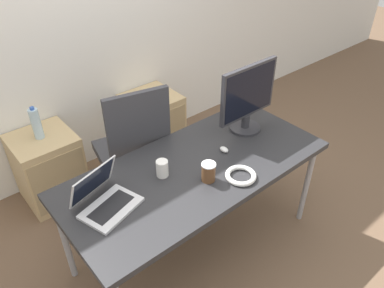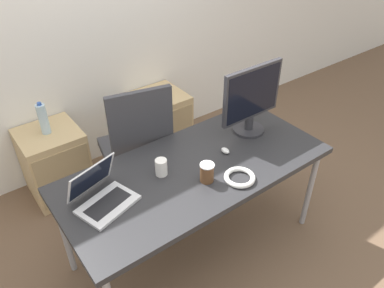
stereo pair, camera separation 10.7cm
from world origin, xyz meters
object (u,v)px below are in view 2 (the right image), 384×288
Objects in this scene: water_bottle at (43,119)px; cable_coil at (240,177)px; monitor at (251,100)px; office_chair at (138,160)px; mouse at (225,151)px; cabinet_right at (160,123)px; laptop_center at (102,195)px; cabinet_left at (55,163)px; coffee_cup_brown at (207,173)px; coffee_cup_white at (161,167)px.

water_bottle is 1.57m from cable_coil.
monitor is at bearing 40.66° from cable_coil.
water_bottle is at bearing 133.47° from office_chair.
water_bottle reaches higher than mouse.
cabinet_right is 1.26m from monitor.
laptop_center is (-0.04, -1.10, 0.06)m from water_bottle.
mouse is at bearing -100.51° from cabinet_right.
mouse is (0.80, -1.15, 0.45)m from cabinet_left.
coffee_cup_brown is at bearing -19.64° from laptop_center.
mouse is at bearing -55.22° from water_bottle.
cable_coil is (-0.32, -1.41, 0.45)m from cabinet_right.
office_chair is 4.17× the size of water_bottle.
cable_coil is at bearing -42.69° from coffee_cup_white.
monitor is (0.62, -0.54, 0.56)m from office_chair.
office_chair is 0.86m from laptop_center.
cable_coil is (0.16, -0.11, -0.05)m from coffee_cup_brown.
cable_coil is at bearing -63.63° from cabinet_left.
coffee_cup_brown is (0.04, -0.78, 0.37)m from office_chair.
cabinet_left is 1.02m from cabinet_right.
cabinet_left and cabinet_right have the same top height.
coffee_cup_white is at bearing -121.41° from cabinet_right.
cable_coil is (0.70, -1.41, 0.45)m from cabinet_left.
cabinet_right is (1.02, 0.00, 0.00)m from cabinet_left.
cabinet_left is 1.63m from cable_coil.
office_chair is 0.77m from water_bottle.
office_chair is at bearing 76.47° from coffee_cup_white.
coffee_cup_brown is at bearing -67.61° from water_bottle.
cabinet_left is 1.19m from laptop_center.
water_bottle is at bearing 116.34° from cable_coil.
cable_coil is at bearing -23.14° from laptop_center.
monitor is 0.65m from coffee_cup_brown.
office_chair is at bearing 138.76° from monitor.
monitor reaches higher than laptop_center.
water_bottle reaches higher than coffee_cup_white.
cabinet_right is (0.53, 0.52, -0.12)m from office_chair.
cabinet_right is 1.21× the size of monitor.
office_chair is 3.01× the size of laptop_center.
mouse is at bearing -55.17° from cabinet_left.
cable_coil is at bearing -102.82° from cabinet_right.
laptop_center is at bearing 156.86° from cable_coil.
cabinet_right is at bearing 94.82° from monitor.
water_bottle is (-1.02, 0.00, 0.42)m from cabinet_right.
cabinet_left is at bearing 116.37° from cable_coil.
coffee_cup_white is (-0.67, -1.09, 0.49)m from cabinet_right.
office_chair reaches higher than mouse.
cabinet_left is 3.14× the size of cable_coil.
office_chair is 1.86× the size of cabinet_right.
monitor is 0.39m from mouse.
laptop_center is 0.75× the size of monitor.
coffee_cup_white is (0.35, -1.09, 0.49)m from cabinet_left.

